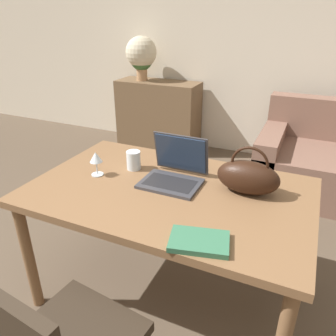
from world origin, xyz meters
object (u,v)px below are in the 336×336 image
(drinking_glass, at_px, (134,160))
(handbag, at_px, (248,177))
(flower_vase, at_px, (141,55))
(wine_glass, at_px, (96,159))
(laptop, at_px, (175,169))

(drinking_glass, bearing_deg, handbag, -0.74)
(drinking_glass, relative_size, flower_vase, 0.22)
(wine_glass, bearing_deg, handbag, 10.30)
(laptop, xyz_separation_m, flower_vase, (-1.32, 2.06, 0.32))
(drinking_glass, xyz_separation_m, handbag, (0.67, -0.01, 0.04))
(laptop, distance_m, handbag, 0.39)
(laptop, distance_m, flower_vase, 2.47)
(laptop, xyz_separation_m, wine_glass, (-0.43, -0.13, 0.04))
(drinking_glass, bearing_deg, flower_vase, 117.12)
(laptop, relative_size, handbag, 1.00)
(drinking_glass, distance_m, handbag, 0.67)
(wine_glass, height_order, flower_vase, flower_vase)
(drinking_glass, xyz_separation_m, flower_vase, (-1.04, 2.03, 0.33))
(wine_glass, bearing_deg, laptop, 16.73)
(laptop, relative_size, flower_vase, 0.62)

